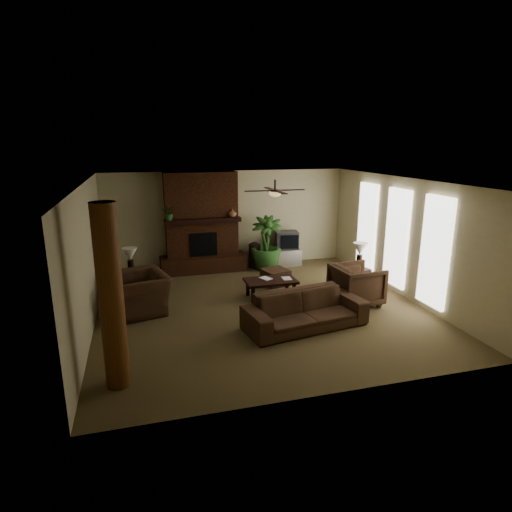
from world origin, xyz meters
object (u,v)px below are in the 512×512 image
object	(u,v)px
side_table_right	(357,279)
coffee_table	(271,282)
lamp_left	(130,256)
log_column	(111,298)
floor_vase	(255,253)
armchair_left	(140,287)
lamp_right	(360,251)
sofa	(305,304)
armchair_right	(357,283)
tv_stand	(286,257)
floor_plant	(266,255)
side_table_left	(134,286)
ottoman	(275,277)

from	to	relation	value
side_table_right	coffee_table	bearing A→B (deg)	178.47
coffee_table	lamp_left	world-z (taller)	lamp_left
log_column	floor_vase	distance (m)	6.72
armchair_left	lamp_left	distance (m)	1.09
floor_vase	lamp_right	size ratio (longest dim) A/B	1.18
sofa	armchair_right	bearing A→B (deg)	19.00
armchair_left	armchair_right	bearing A→B (deg)	64.68
lamp_left	floor_vase	bearing A→B (deg)	25.08
sofa	tv_stand	xyz separation A→B (m)	(1.09, 4.29, -0.23)
armchair_right	lamp_left	size ratio (longest dim) A/B	1.56
tv_stand	armchair_right	bearing A→B (deg)	-87.39
floor_plant	floor_vase	bearing A→B (deg)	128.23
floor_plant	side_table_right	xyz separation A→B (m)	(1.69, -2.26, -0.16)
armchair_left	side_table_left	world-z (taller)	armchair_left
armchair_left	lamp_right	xyz separation A→B (m)	(5.27, 0.02, 0.44)
armchair_left	lamp_left	size ratio (longest dim) A/B	1.98
lamp_right	lamp_left	bearing A→B (deg)	169.90
tv_stand	floor_plant	bearing A→B (deg)	-164.23
side_table_left	side_table_right	bearing A→B (deg)	-9.90
ottoman	floor_vase	world-z (taller)	floor_vase
side_table_right	tv_stand	bearing A→B (deg)	111.38
armchair_left	lamp_right	bearing A→B (deg)	75.37
armchair_right	coffee_table	world-z (taller)	armchair_right
log_column	lamp_left	bearing A→B (deg)	87.04
floor_plant	coffee_table	bearing A→B (deg)	-103.95
tv_stand	side_table_right	xyz separation A→B (m)	(0.99, -2.53, 0.03)
armchair_left	floor_vase	distance (m)	4.20
sofa	floor_plant	size ratio (longest dim) A/B	1.58
armchair_left	floor_plant	world-z (taller)	armchair_left
armchair_right	floor_vase	bearing A→B (deg)	18.19
armchair_right	lamp_left	xyz separation A→B (m)	(-4.91, 1.86, 0.50)
side_table_left	side_table_right	size ratio (longest dim) A/B	1.00
floor_vase	side_table_right	distance (m)	3.23
floor_plant	side_table_right	bearing A→B (deg)	-53.29
side_table_left	side_table_right	distance (m)	5.44
floor_vase	lamp_left	distance (m)	3.86
ottoman	floor_plant	size ratio (longest dim) A/B	0.39
armchair_right	side_table_left	size ratio (longest dim) A/B	1.84
floor_plant	log_column	bearing A→B (deg)	-126.86
ottoman	floor_plant	distance (m)	1.38
log_column	lamp_right	world-z (taller)	log_column
floor_plant	lamp_left	world-z (taller)	lamp_left
log_column	armchair_left	distance (m)	3.09
floor_plant	side_table_right	size ratio (longest dim) A/B	2.82
log_column	side_table_right	xyz separation A→B (m)	(5.60, 2.97, -1.12)
sofa	lamp_left	bearing A→B (deg)	131.14
lamp_right	log_column	bearing A→B (deg)	-152.32
coffee_table	lamp_left	distance (m)	3.36
coffee_table	tv_stand	xyz separation A→B (m)	(1.24, 2.47, -0.12)
floor_plant	armchair_left	bearing A→B (deg)	-147.23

